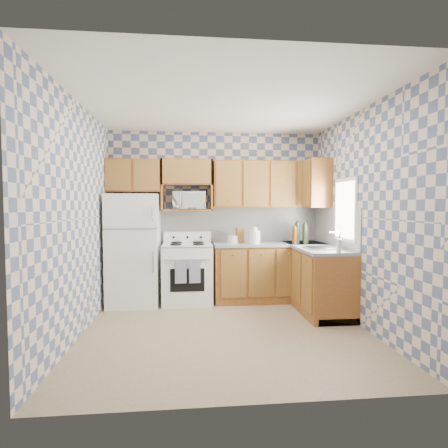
% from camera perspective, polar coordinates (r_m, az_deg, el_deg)
% --- Properties ---
extents(floor, '(3.40, 3.40, 0.00)m').
position_cam_1_polar(floor, '(4.42, 0.31, -16.94)').
color(floor, '#7F6D53').
rests_on(floor, ground).
extents(back_wall, '(3.40, 0.02, 2.70)m').
position_cam_1_polar(back_wall, '(5.75, -1.32, 1.43)').
color(back_wall, slate).
rests_on(back_wall, ground).
extents(right_wall, '(0.02, 3.20, 2.70)m').
position_cam_1_polar(right_wall, '(4.65, 21.65, 0.85)').
color(right_wall, slate).
rests_on(right_wall, ground).
extents(backsplash_back, '(2.60, 0.02, 0.56)m').
position_cam_1_polar(backsplash_back, '(5.79, 2.64, -0.04)').
color(backsplash_back, white).
rests_on(backsplash_back, back_wall).
extents(backsplash_right, '(0.02, 1.60, 0.56)m').
position_cam_1_polar(backsplash_right, '(5.38, 17.62, -0.42)').
color(backsplash_right, white).
rests_on(backsplash_right, right_wall).
extents(refrigerator, '(0.75, 0.70, 1.68)m').
position_cam_1_polar(refrigerator, '(5.49, -14.46, -4.08)').
color(refrigerator, white).
rests_on(refrigerator, floor).
extents(stove_body, '(0.76, 0.65, 0.90)m').
position_cam_1_polar(stove_body, '(5.51, -5.98, -8.08)').
color(stove_body, white).
rests_on(stove_body, floor).
extents(cooktop, '(0.76, 0.65, 0.02)m').
position_cam_1_polar(cooktop, '(5.44, -6.01, -3.37)').
color(cooktop, silver).
rests_on(cooktop, stove_body).
extents(backguard, '(0.76, 0.08, 0.17)m').
position_cam_1_polar(backguard, '(5.70, -6.00, -2.12)').
color(backguard, white).
rests_on(backguard, cooktop).
extents(dish_towel_left, '(0.17, 0.02, 0.35)m').
position_cam_1_polar(dish_towel_left, '(5.15, -7.08, -7.67)').
color(dish_towel_left, navy).
rests_on(dish_towel_left, stove_body).
extents(dish_towel_right, '(0.17, 0.02, 0.35)m').
position_cam_1_polar(dish_towel_right, '(5.15, -4.79, -7.67)').
color(dish_towel_right, navy).
rests_on(dish_towel_right, stove_body).
extents(base_cabinets_back, '(1.75, 0.60, 0.88)m').
position_cam_1_polar(base_cabinets_back, '(5.68, 7.34, -7.86)').
color(base_cabinets_back, brown).
rests_on(base_cabinets_back, floor).
extents(base_cabinets_right, '(0.60, 1.60, 0.88)m').
position_cam_1_polar(base_cabinets_right, '(5.37, 14.61, -8.57)').
color(base_cabinets_right, brown).
rests_on(base_cabinets_right, floor).
extents(countertop_back, '(1.77, 0.63, 0.04)m').
position_cam_1_polar(countertop_back, '(5.60, 7.38, -3.25)').
color(countertop_back, slate).
rests_on(countertop_back, base_cabinets_back).
extents(countertop_right, '(0.63, 1.60, 0.04)m').
position_cam_1_polar(countertop_right, '(5.29, 14.63, -3.68)').
color(countertop_right, slate).
rests_on(countertop_right, base_cabinets_right).
extents(upper_cabinets_back, '(1.75, 0.33, 0.74)m').
position_cam_1_polar(upper_cabinets_back, '(5.72, 7.13, 6.42)').
color(upper_cabinets_back, brown).
rests_on(upper_cabinets_back, back_wall).
extents(upper_cabinets_fridge, '(0.82, 0.33, 0.50)m').
position_cam_1_polar(upper_cabinets_fridge, '(5.65, -14.47, 7.60)').
color(upper_cabinets_fridge, brown).
rests_on(upper_cabinets_fridge, back_wall).
extents(upper_cabinets_right, '(0.33, 0.70, 0.74)m').
position_cam_1_polar(upper_cabinets_right, '(5.74, 14.51, 6.33)').
color(upper_cabinets_right, brown).
rests_on(upper_cabinets_right, right_wall).
extents(microwave_shelf, '(0.80, 0.33, 0.03)m').
position_cam_1_polar(microwave_shelf, '(5.57, -6.03, 2.24)').
color(microwave_shelf, brown).
rests_on(microwave_shelf, back_wall).
extents(microwave, '(0.52, 0.36, 0.28)m').
position_cam_1_polar(microwave, '(5.55, -5.77, 3.84)').
color(microwave, white).
rests_on(microwave, microwave_shelf).
extents(sink, '(0.48, 0.40, 0.03)m').
position_cam_1_polar(sink, '(4.97, 16.08, -3.85)').
color(sink, '#B7B7BC').
rests_on(sink, countertop_right).
extents(window, '(0.02, 0.66, 0.86)m').
position_cam_1_polar(window, '(5.05, 19.18, 2.19)').
color(window, silver).
rests_on(window, right_wall).
extents(bottle_0, '(0.07, 0.07, 0.33)m').
position_cam_1_polar(bottle_0, '(5.52, 11.88, -1.45)').
color(bottle_0, black).
rests_on(bottle_0, countertop_back).
extents(bottle_1, '(0.07, 0.07, 0.31)m').
position_cam_1_polar(bottle_1, '(5.50, 13.06, -1.60)').
color(bottle_1, black).
rests_on(bottle_1, countertop_back).
extents(bottle_2, '(0.07, 0.07, 0.28)m').
position_cam_1_polar(bottle_2, '(5.61, 13.22, -1.62)').
color(bottle_2, '#4E2709').
rests_on(bottle_2, countertop_back).
extents(bottle_3, '(0.07, 0.07, 0.26)m').
position_cam_1_polar(bottle_3, '(5.43, 11.43, -1.87)').
color(bottle_3, '#4E2709').
rests_on(bottle_3, countertop_back).
extents(knife_block, '(0.13, 0.13, 0.24)m').
position_cam_1_polar(knife_block, '(5.54, 2.60, -1.83)').
color(knife_block, brown).
rests_on(knife_block, countertop_back).
extents(electric_kettle, '(0.16, 0.16, 0.21)m').
position_cam_1_polar(electric_kettle, '(5.41, 5.05, -2.13)').
color(electric_kettle, white).
rests_on(electric_kettle, countertop_back).
extents(food_containers, '(0.17, 0.17, 0.12)m').
position_cam_1_polar(food_containers, '(5.48, 1.42, -2.55)').
color(food_containers, beige).
rests_on(food_containers, countertop_back).
extents(soap_bottle, '(0.06, 0.06, 0.17)m').
position_cam_1_polar(soap_bottle, '(4.61, 18.26, -3.40)').
color(soap_bottle, beige).
rests_on(soap_bottle, countertop_right).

